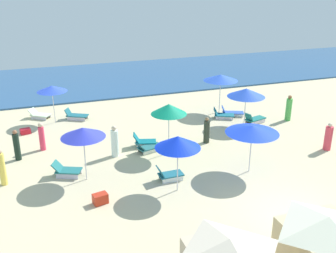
% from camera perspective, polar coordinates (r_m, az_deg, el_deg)
% --- Properties ---
extents(ground_plane, '(60.00, 60.00, 0.00)m').
position_cam_1_polar(ground_plane, '(16.44, 17.72, -12.46)').
color(ground_plane, beige).
extents(ocean, '(60.00, 12.53, 0.12)m').
position_cam_1_polar(ocean, '(36.59, -4.52, 7.25)').
color(ocean, '#295283').
rests_on(ocean, ground_plane).
extents(cabana_1, '(2.37, 2.38, 2.47)m').
position_cam_1_polar(cabana_1, '(12.90, 21.47, -16.41)').
color(cabana_1, '#D2BC8C').
rests_on(cabana_1, ground_plane).
extents(umbrella_0, '(2.29, 2.29, 2.61)m').
position_cam_1_polar(umbrella_0, '(26.58, 7.59, 6.99)').
color(umbrella_0, silver).
rests_on(umbrella_0, ground_plane).
extents(lounge_chair_0_0, '(1.56, 1.10, 0.66)m').
position_cam_1_polar(lounge_chair_0_0, '(26.55, 9.14, 2.01)').
color(lounge_chair_0_0, silver).
rests_on(lounge_chair_0_0, ground_plane).
extents(lounge_chair_0_1, '(1.48, 1.17, 0.67)m').
position_cam_1_polar(lounge_chair_0_1, '(26.01, 7.89, 1.70)').
color(lounge_chair_0_1, silver).
rests_on(lounge_chair_0_1, ground_plane).
extents(umbrella_1, '(2.29, 2.29, 2.39)m').
position_cam_1_polar(umbrella_1, '(24.35, 11.20, 4.81)').
color(umbrella_1, silver).
rests_on(umbrella_1, ground_plane).
extents(lounge_chair_1_0, '(1.55, 0.96, 0.77)m').
position_cam_1_polar(lounge_chair_1_0, '(25.47, 12.30, 1.05)').
color(lounge_chair_1_0, silver).
rests_on(lounge_chair_1_0, ground_plane).
extents(umbrella_2, '(1.94, 1.94, 2.55)m').
position_cam_1_polar(umbrella_2, '(16.46, 1.41, -2.25)').
color(umbrella_2, silver).
rests_on(umbrella_2, ground_plane).
extents(lounge_chair_2_0, '(1.21, 0.63, 0.73)m').
position_cam_1_polar(lounge_chair_2_0, '(18.14, 0.12, -6.94)').
color(lounge_chair_2_0, silver).
rests_on(lounge_chair_2_0, ground_plane).
extents(umbrella_4, '(1.98, 1.98, 2.55)m').
position_cam_1_polar(umbrella_4, '(17.74, -12.15, -0.84)').
color(umbrella_4, silver).
rests_on(umbrella_4, ground_plane).
extents(lounge_chair_4_0, '(1.44, 1.11, 0.70)m').
position_cam_1_polar(lounge_chair_4_0, '(19.08, -14.41, -6.14)').
color(lounge_chair_4_0, silver).
rests_on(lounge_chair_4_0, ground_plane).
extents(umbrella_5, '(1.84, 1.84, 2.71)m').
position_cam_1_polar(umbrella_5, '(19.97, 0.11, 2.52)').
color(umbrella_5, silver).
rests_on(umbrella_5, ground_plane).
extents(lounge_chair_5_0, '(1.35, 0.94, 0.76)m').
position_cam_1_polar(lounge_chair_5_0, '(21.57, -3.49, -2.17)').
color(lounge_chair_5_0, silver).
rests_on(lounge_chair_5_0, ground_plane).
extents(lounge_chair_5_1, '(1.55, 0.99, 0.58)m').
position_cam_1_polar(lounge_chair_5_1, '(21.00, -2.83, -3.02)').
color(lounge_chair_5_1, silver).
rests_on(lounge_chair_5_1, ground_plane).
extents(umbrella_6, '(2.48, 2.48, 2.34)m').
position_cam_1_polar(umbrella_6, '(18.56, 12.04, -0.38)').
color(umbrella_6, silver).
rests_on(umbrella_6, ground_plane).
extents(umbrella_7, '(1.84, 1.84, 2.40)m').
position_cam_1_polar(umbrella_7, '(25.43, -16.38, 5.25)').
color(umbrella_7, silver).
rests_on(umbrella_7, ground_plane).
extents(lounge_chair_7_0, '(1.48, 1.30, 0.61)m').
position_cam_1_polar(lounge_chair_7_0, '(27.11, -18.04, 1.64)').
color(lounge_chair_7_0, silver).
rests_on(lounge_chair_7_0, ground_plane).
extents(lounge_chair_7_1, '(1.54, 1.21, 0.69)m').
position_cam_1_polar(lounge_chair_7_1, '(26.25, -13.10, 1.56)').
color(lounge_chair_7_1, silver).
rests_on(lounge_chair_7_1, ground_plane).
extents(beachgoer_0, '(0.42, 0.42, 1.54)m').
position_cam_1_polar(beachgoer_0, '(22.01, -17.71, -1.44)').
color(beachgoer_0, '#F63A5A').
rests_on(beachgoer_0, ground_plane).
extents(beachgoer_1, '(0.32, 0.32, 1.70)m').
position_cam_1_polar(beachgoer_1, '(19.02, -22.76, -5.56)').
color(beachgoer_1, '#F8D757').
rests_on(beachgoer_1, ground_plane).
extents(beachgoer_2, '(0.44, 0.44, 1.67)m').
position_cam_1_polar(beachgoer_2, '(20.43, -7.68, -2.23)').
color(beachgoer_2, white).
rests_on(beachgoer_2, ground_plane).
extents(beachgoer_3, '(0.52, 0.52, 1.67)m').
position_cam_1_polar(beachgoer_3, '(26.40, 16.98, 2.46)').
color(beachgoer_3, '#4CB14B').
rests_on(beachgoer_3, ground_plane).
extents(beachgoer_4, '(0.33, 0.33, 1.49)m').
position_cam_1_polar(beachgoer_4, '(22.01, 5.59, -0.63)').
color(beachgoer_4, '#2E372A').
rests_on(beachgoer_4, ground_plane).
extents(beachgoer_6, '(0.41, 0.41, 1.61)m').
position_cam_1_polar(beachgoer_6, '(21.25, -20.95, -2.63)').
color(beachgoer_6, black).
rests_on(beachgoer_6, ground_plane).
extents(beachgoer_7, '(0.56, 0.56, 1.52)m').
position_cam_1_polar(beachgoer_7, '(22.67, 22.07, -1.49)').
color(beachgoer_7, '#E94052').
rests_on(beachgoer_7, ground_plane).
extents(cooler_box_0, '(0.66, 0.50, 0.43)m').
position_cam_1_polar(cooler_box_0, '(16.71, -9.72, -10.20)').
color(cooler_box_0, red).
rests_on(cooler_box_0, ground_plane).
extents(cooler_box_1, '(0.64, 0.50, 0.32)m').
position_cam_1_polar(cooler_box_1, '(24.74, -19.85, -0.65)').
color(cooler_box_1, red).
rests_on(cooler_box_1, ground_plane).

